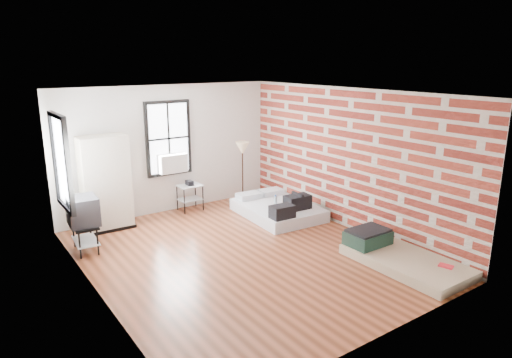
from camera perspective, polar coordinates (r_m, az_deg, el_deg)
ground at (r=8.12m, az=-1.52°, el=-9.43°), size 6.00×6.00×0.00m
room_shell at (r=8.00m, az=-1.66°, el=3.29°), size 5.02×6.02×2.80m
mattress_main at (r=9.97m, az=2.79°, el=-3.71°), size 1.51×1.97×0.60m
mattress_bare at (r=8.12m, az=17.15°, el=-9.11°), size 1.08×2.03×0.44m
wardrobe at (r=9.50m, az=-18.32°, el=-0.52°), size 0.97×0.57×1.89m
side_table at (r=10.34m, az=-8.28°, el=-1.39°), size 0.53×0.43×0.70m
floor_lamp at (r=10.52m, az=-1.71°, el=3.45°), size 0.32×0.32×1.48m
tv_stand at (r=8.56m, az=-20.79°, el=-3.97°), size 0.54×0.74×1.00m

